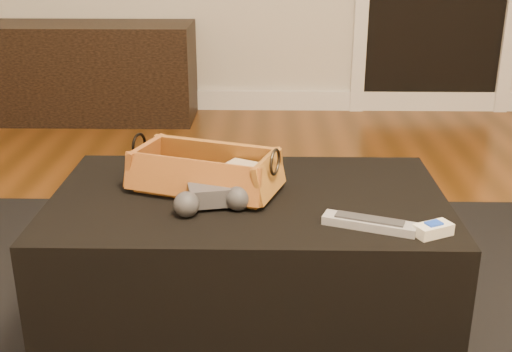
{
  "coord_description": "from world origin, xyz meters",
  "views": [
    {
      "loc": [
        0.29,
        -1.22,
        1.06
      ],
      "look_at": [
        0.27,
        0.26,
        0.49
      ],
      "focal_mm": 45.0,
      "sensor_mm": 36.0,
      "label": 1
    }
  ],
  "objects_px": {
    "media_cabinet": "(72,72)",
    "game_controller": "(211,199)",
    "ottoman": "(249,268)",
    "wicker_basket": "(205,173)",
    "tv_remote": "(196,182)",
    "silver_remote": "(369,223)",
    "cream_gadget": "(433,229)"
  },
  "relations": [
    {
      "from": "cream_gadget",
      "to": "game_controller",
      "type": "bearing_deg",
      "value": 166.08
    },
    {
      "from": "silver_remote",
      "to": "tv_remote",
      "type": "bearing_deg",
      "value": 152.72
    },
    {
      "from": "ottoman",
      "to": "game_controller",
      "type": "distance_m",
      "value": 0.27
    },
    {
      "from": "tv_remote",
      "to": "ottoman",
      "type": "bearing_deg",
      "value": 1.17
    },
    {
      "from": "game_controller",
      "to": "wicker_basket",
      "type": "bearing_deg",
      "value": 101.46
    },
    {
      "from": "wicker_basket",
      "to": "cream_gadget",
      "type": "bearing_deg",
      "value": -25.96
    },
    {
      "from": "wicker_basket",
      "to": "game_controller",
      "type": "xyz_separation_m",
      "value": [
        0.03,
        -0.13,
        -0.01
      ]
    },
    {
      "from": "tv_remote",
      "to": "wicker_basket",
      "type": "xyz_separation_m",
      "value": [
        0.02,
        0.01,
        0.02
      ]
    },
    {
      "from": "tv_remote",
      "to": "game_controller",
      "type": "bearing_deg",
      "value": -55.64
    },
    {
      "from": "media_cabinet",
      "to": "game_controller",
      "type": "height_order",
      "value": "media_cabinet"
    },
    {
      "from": "media_cabinet",
      "to": "tv_remote",
      "type": "relative_size",
      "value": 7.14
    },
    {
      "from": "game_controller",
      "to": "silver_remote",
      "type": "bearing_deg",
      "value": -13.62
    },
    {
      "from": "wicker_basket",
      "to": "game_controller",
      "type": "distance_m",
      "value": 0.14
    },
    {
      "from": "media_cabinet",
      "to": "ottoman",
      "type": "relative_size",
      "value": 1.43
    },
    {
      "from": "ottoman",
      "to": "silver_remote",
      "type": "xyz_separation_m",
      "value": [
        0.28,
        -0.19,
        0.22
      ]
    },
    {
      "from": "media_cabinet",
      "to": "cream_gadget",
      "type": "height_order",
      "value": "media_cabinet"
    },
    {
      "from": "tv_remote",
      "to": "wicker_basket",
      "type": "distance_m",
      "value": 0.03
    },
    {
      "from": "game_controller",
      "to": "tv_remote",
      "type": "bearing_deg",
      "value": 111.59
    },
    {
      "from": "media_cabinet",
      "to": "wicker_basket",
      "type": "xyz_separation_m",
      "value": [
        1.0,
        -2.19,
        0.2
      ]
    },
    {
      "from": "ottoman",
      "to": "silver_remote",
      "type": "relative_size",
      "value": 4.66
    },
    {
      "from": "media_cabinet",
      "to": "cream_gadget",
      "type": "relative_size",
      "value": 15.25
    },
    {
      "from": "ottoman",
      "to": "tv_remote",
      "type": "height_order",
      "value": "tv_remote"
    },
    {
      "from": "media_cabinet",
      "to": "wicker_basket",
      "type": "distance_m",
      "value": 2.42
    },
    {
      "from": "media_cabinet",
      "to": "silver_remote",
      "type": "height_order",
      "value": "media_cabinet"
    },
    {
      "from": "media_cabinet",
      "to": "game_controller",
      "type": "distance_m",
      "value": 2.55
    },
    {
      "from": "tv_remote",
      "to": "game_controller",
      "type": "relative_size",
      "value": 1.02
    },
    {
      "from": "ottoman",
      "to": "wicker_basket",
      "type": "xyz_separation_m",
      "value": [
        -0.11,
        0.04,
        0.25
      ]
    },
    {
      "from": "wicker_basket",
      "to": "cream_gadget",
      "type": "xyz_separation_m",
      "value": [
        0.53,
        -0.26,
        -0.03
      ]
    },
    {
      "from": "media_cabinet",
      "to": "tv_remote",
      "type": "height_order",
      "value": "media_cabinet"
    },
    {
      "from": "media_cabinet",
      "to": "silver_remote",
      "type": "bearing_deg",
      "value": -59.99
    },
    {
      "from": "ottoman",
      "to": "game_controller",
      "type": "relative_size",
      "value": 5.06
    },
    {
      "from": "game_controller",
      "to": "cream_gadget",
      "type": "height_order",
      "value": "game_controller"
    }
  ]
}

